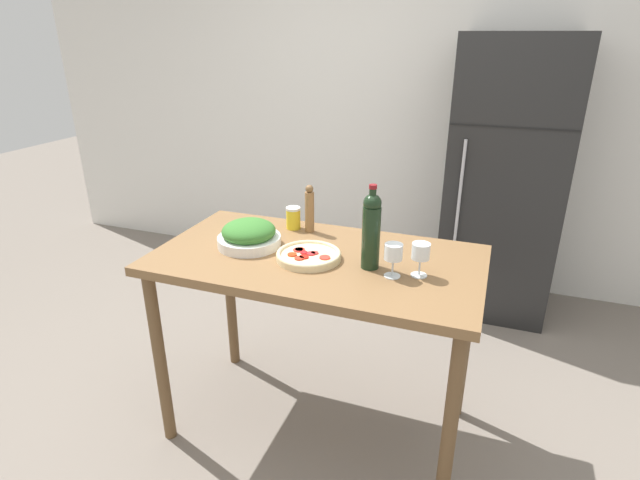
% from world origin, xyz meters
% --- Properties ---
extents(ground_plane, '(14.00, 14.00, 0.00)m').
position_xyz_m(ground_plane, '(0.00, 0.00, 0.00)').
color(ground_plane, slate).
extents(wall_back, '(6.40, 0.06, 2.60)m').
position_xyz_m(wall_back, '(0.00, 1.92, 1.30)').
color(wall_back, silver).
rests_on(wall_back, ground_plane).
extents(refrigerator, '(0.72, 0.64, 1.84)m').
position_xyz_m(refrigerator, '(0.74, 1.57, 0.92)').
color(refrigerator, black).
rests_on(refrigerator, ground_plane).
extents(prep_counter, '(1.42, 0.76, 0.93)m').
position_xyz_m(prep_counter, '(0.00, 0.00, 0.82)').
color(prep_counter, brown).
rests_on(prep_counter, ground_plane).
extents(wine_bottle, '(0.07, 0.07, 0.35)m').
position_xyz_m(wine_bottle, '(0.24, -0.03, 1.10)').
color(wine_bottle, black).
rests_on(wine_bottle, prep_counter).
extents(wine_glass_near, '(0.07, 0.07, 0.14)m').
position_xyz_m(wine_glass_near, '(0.35, -0.08, 1.03)').
color(wine_glass_near, silver).
rests_on(wine_glass_near, prep_counter).
extents(wine_glass_far, '(0.07, 0.07, 0.14)m').
position_xyz_m(wine_glass_far, '(0.45, -0.04, 1.03)').
color(wine_glass_far, silver).
rests_on(wine_glass_far, prep_counter).
extents(pepper_mill, '(0.04, 0.04, 0.24)m').
position_xyz_m(pepper_mill, '(-0.13, 0.26, 1.05)').
color(pepper_mill, olive).
rests_on(pepper_mill, prep_counter).
extents(salad_bowl, '(0.29, 0.29, 0.12)m').
position_xyz_m(salad_bowl, '(-0.33, -0.00, 0.99)').
color(salad_bowl, white).
rests_on(salad_bowl, prep_counter).
extents(homemade_pizza, '(0.28, 0.28, 0.03)m').
position_xyz_m(homemade_pizza, '(-0.02, -0.04, 0.95)').
color(homemade_pizza, beige).
rests_on(homemade_pizza, prep_counter).
extents(salt_canister, '(0.07, 0.07, 0.11)m').
position_xyz_m(salt_canister, '(-0.23, 0.27, 0.99)').
color(salt_canister, yellow).
rests_on(salt_canister, prep_counter).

